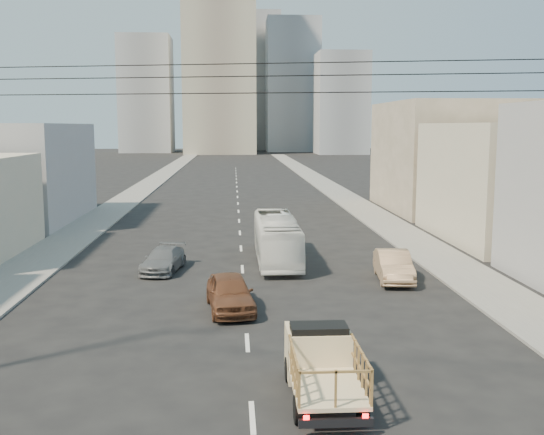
{
  "coord_description": "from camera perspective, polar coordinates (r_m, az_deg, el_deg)",
  "views": [
    {
      "loc": [
        -0.46,
        -14.23,
        7.81
      ],
      "look_at": [
        1.36,
        15.57,
        3.5
      ],
      "focal_mm": 42.0,
      "sensor_mm": 36.0,
      "label": 1
    }
  ],
  "objects": [
    {
      "name": "city_bus",
      "position": [
        36.9,
        0.42,
        -1.88
      ],
      "size": [
        2.27,
        9.63,
        2.68
      ],
      "primitive_type": "imported",
      "rotation": [
        0.0,
        0.0,
        0.0
      ],
      "color": "white",
      "rests_on": "ground"
    },
    {
      "name": "sedan_brown",
      "position": [
        27.29,
        -3.79,
        -6.74
      ],
      "size": [
        2.35,
        4.74,
        1.55
      ],
      "primitive_type": "imported",
      "rotation": [
        0.0,
        0.0,
        0.12
      ],
      "color": "brown",
      "rests_on": "ground"
    },
    {
      "name": "midrise_ne",
      "position": [
        200.46,
        1.82,
        11.69
      ],
      "size": [
        16.0,
        16.0,
        40.0
      ],
      "primitive_type": "cube",
      "color": "gray",
      "rests_on": "ground"
    },
    {
      "name": "flatbed_pickup",
      "position": [
        18.84,
        4.56,
        -12.69
      ],
      "size": [
        1.95,
        4.41,
        1.9
      ],
      "color": "beige",
      "rests_on": "ground"
    },
    {
      "name": "midrise_east",
      "position": [
        181.91,
        6.23,
        10.11
      ],
      "size": [
        14.0,
        14.0,
        28.0
      ],
      "primitive_type": "cube",
      "color": "gray",
      "rests_on": "ground"
    },
    {
      "name": "midrise_back",
      "position": [
        214.8,
        -1.81,
        11.99
      ],
      "size": [
        18.0,
        18.0,
        44.0
      ],
      "primitive_type": "cube",
      "color": "#969698",
      "rests_on": "ground"
    },
    {
      "name": "lane_dashes",
      "position": [
        67.69,
        -3.09,
        1.58
      ],
      "size": [
        0.15,
        104.0,
        0.01
      ],
      "color": "silver",
      "rests_on": "ground"
    },
    {
      "name": "high_rise_tower",
      "position": [
        185.6,
        -4.73,
        15.05
      ],
      "size": [
        20.0,
        20.0,
        60.0
      ],
      "primitive_type": "cube",
      "color": "gray",
      "rests_on": "ground"
    },
    {
      "name": "sidewalk_right",
      "position": [
        85.47,
        4.73,
        2.98
      ],
      "size": [
        3.5,
        180.0,
        0.12
      ],
      "primitive_type": "cube",
      "color": "slate",
      "rests_on": "ground"
    },
    {
      "name": "sedan_grey",
      "position": [
        34.95,
        -9.71,
        -3.76
      ],
      "size": [
        2.44,
        4.58,
        1.26
      ],
      "primitive_type": "imported",
      "rotation": [
        0.0,
        0.0,
        -0.16
      ],
      "color": "slate",
      "rests_on": "ground"
    },
    {
      "name": "bldg_left_far",
      "position": [
        56.66,
        -23.18,
        3.69
      ],
      "size": [
        12.0,
        16.0,
        8.0
      ],
      "primitive_type": "cube",
      "color": "#969698",
      "rests_on": "ground"
    },
    {
      "name": "midrise_nw",
      "position": [
        196.12,
        -11.18,
        10.74
      ],
      "size": [
        15.0,
        15.0,
        34.0
      ],
      "primitive_type": "cube",
      "color": "gray",
      "rests_on": "ground"
    },
    {
      "name": "overhead_wires",
      "position": [
        15.78,
        -1.87,
        12.42
      ],
      "size": [
        23.01,
        5.02,
        0.72
      ],
      "color": "black",
      "rests_on": "ground"
    },
    {
      "name": "bldg_right_far",
      "position": [
        61.79,
        15.91,
        5.29
      ],
      "size": [
        12.0,
        16.0,
        10.0
      ],
      "primitive_type": "cube",
      "color": "gray",
      "rests_on": "ground"
    },
    {
      "name": "bldg_right_mid",
      "position": [
        46.87,
        21.75,
        2.96
      ],
      "size": [
        11.0,
        14.0,
        8.0
      ],
      "primitive_type": "cube",
      "color": "beige",
      "rests_on": "ground"
    },
    {
      "name": "sedan_tan",
      "position": [
        33.01,
        10.84,
        -4.28
      ],
      "size": [
        2.07,
        4.72,
        1.51
      ],
      "primitive_type": "imported",
      "rotation": [
        0.0,
        0.0,
        -0.11
      ],
      "color": "tan",
      "rests_on": "ground"
    },
    {
      "name": "sidewalk_left",
      "position": [
        85.34,
        -11.11,
        2.84
      ],
      "size": [
        3.5,
        180.0,
        0.12
      ],
      "primitive_type": "cube",
      "color": "slate",
      "rests_on": "ground"
    }
  ]
}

